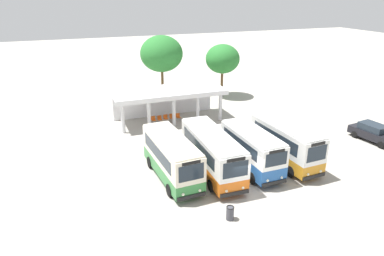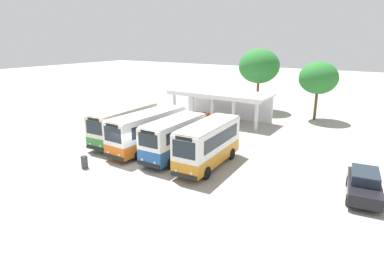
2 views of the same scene
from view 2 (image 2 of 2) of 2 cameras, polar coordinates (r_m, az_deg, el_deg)
ground_plane at (r=25.01m, az=-11.03°, el=-6.39°), size 180.00×180.00×0.00m
city_bus_nearest_orange at (r=29.76m, az=-11.96°, el=0.74°), size 2.54×7.48×3.22m
city_bus_second_in_row at (r=27.50m, az=-7.82°, el=-0.24°), size 2.45×8.13×3.25m
city_bus_middle_cream at (r=25.26m, az=-3.24°, el=-1.63°), size 2.32×6.57×3.20m
city_bus_fourth_amber at (r=23.68m, az=2.90°, el=-2.65°), size 2.48×7.17×3.32m
parked_car_flank at (r=22.04m, az=28.32°, el=-8.81°), size 2.32×4.65×1.62m
terminal_canopy at (r=37.52m, az=5.34°, el=5.23°), size 11.74×4.66×3.40m
waiting_chair_end_by_column at (r=37.98m, az=2.09°, el=2.32°), size 0.46×0.46×0.86m
waiting_chair_second_from_end at (r=37.61m, az=2.94°, el=2.18°), size 0.46×0.46×0.86m
waiting_chair_middle_seat at (r=37.34m, az=3.88°, el=2.06°), size 0.46×0.46×0.86m
waiting_chair_fourth_seat at (r=37.05m, az=4.82°, el=1.94°), size 0.46×0.46×0.86m
waiting_chair_fifth_seat at (r=36.67m, az=5.68°, el=1.77°), size 0.46×0.46×0.86m
roadside_tree_behind_canopy at (r=43.02m, az=11.86°, el=10.74°), size 5.23×5.23×8.08m
roadside_tree_east_of_canopy at (r=39.76m, az=21.61°, el=8.29°), size 4.36×4.36×6.79m
litter_bin_apron at (r=25.04m, az=-18.62°, el=-5.79°), size 0.49×0.49×0.90m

